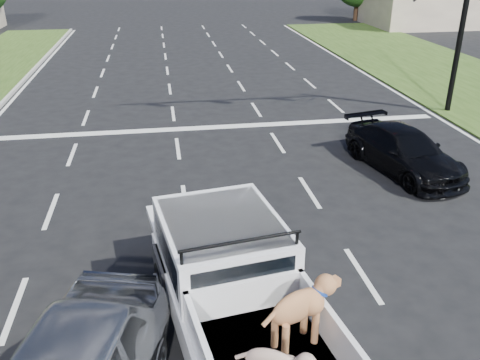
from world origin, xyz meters
name	(u,v)px	position (x,y,z in m)	size (l,w,h in m)	color
ground	(282,283)	(0.00, 0.00, 0.00)	(160.00, 160.00, 0.00)	black
road_markings	(235,161)	(0.00, 6.56, 0.01)	(17.75, 60.00, 0.01)	silver
building_right	(441,3)	(22.00, 34.00, 1.80)	(12.00, 7.00, 3.60)	beige
pickup_truck	(242,302)	(-1.13, -1.77, 1.03)	(2.99, 6.17, 2.22)	black
black_coupe	(404,151)	(4.97, 5.03, 0.65)	(1.82, 4.47, 1.30)	black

